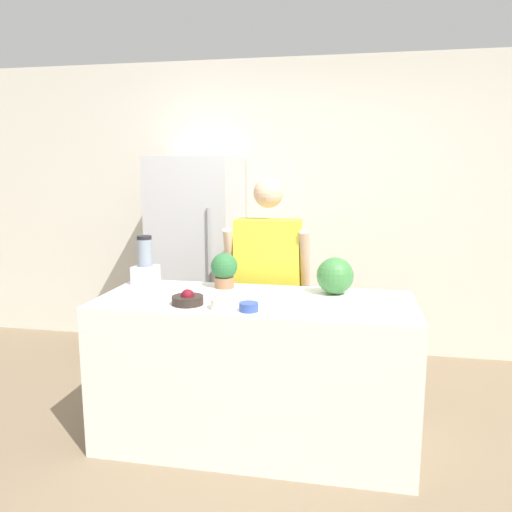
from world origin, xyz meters
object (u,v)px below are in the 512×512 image
refrigerator (198,260)px  bowl_cherries (188,299)px  person (268,290)px  blender (145,265)px  bowl_small_blue (249,307)px  bowl_cream (223,301)px  watermelon (335,276)px  potted_plant (224,269)px

refrigerator → bowl_cherries: size_ratio=9.78×
person → blender: size_ratio=4.96×
bowl_small_blue → blender: blender is taller
blender → bowl_cream: bearing=-36.8°
person → blender: person is taller
refrigerator → watermelon: size_ratio=7.91×
refrigerator → bowl_small_blue: 1.72m
bowl_cherries → potted_plant: potted_plant is taller
bowl_cherries → potted_plant: size_ratio=0.79×
bowl_small_blue → bowl_cherries: bearing=169.5°
refrigerator → bowl_small_blue: (0.76, -1.54, 0.05)m
refrigerator → bowl_cream: 1.64m
person → bowl_small_blue: bearing=-87.4°
refrigerator → potted_plant: refrigerator is taller
watermelon → bowl_cream: size_ratio=1.66×
person → potted_plant: person is taller
refrigerator → bowl_cream: bearing=-68.0°
bowl_small_blue → potted_plant: (-0.26, 0.50, 0.10)m
refrigerator → blender: size_ratio=5.44×
bowl_cream → bowl_small_blue: bearing=-7.5°
bowl_cherries → bowl_small_blue: bowl_cherries is taller
person → blender: 0.87m
refrigerator → bowl_cream: size_ratio=13.10×
person → bowl_cream: person is taller
bowl_cream → potted_plant: 0.50m
bowl_cherries → bowl_small_blue: 0.37m
bowl_cream → blender: 0.82m
bowl_cherries → bowl_small_blue: (0.37, -0.07, -0.01)m
watermelon → blender: size_ratio=0.69×
refrigerator → watermelon: (1.21, -1.13, 0.15)m
bowl_small_blue → refrigerator: bearing=116.4°
watermelon → blender: 1.25m
refrigerator → potted_plant: size_ratio=7.75×
bowl_cream → watermelon: bearing=33.6°
refrigerator → potted_plant: 1.17m
refrigerator → potted_plant: (0.50, -1.05, 0.15)m
refrigerator → bowl_cherries: (0.40, -1.48, 0.05)m
refrigerator → blender: refrigerator is taller
bowl_cherries → bowl_cream: bowl_cream is taller
person → bowl_small_blue: size_ratio=15.31×
watermelon → bowl_cherries: size_ratio=1.24×
bowl_cream → blender: size_ratio=0.42×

